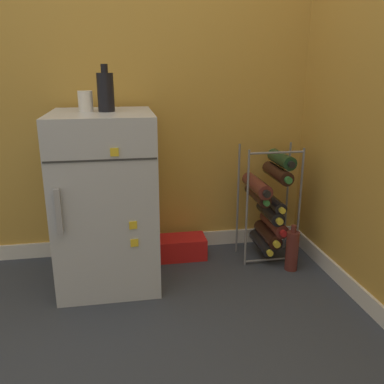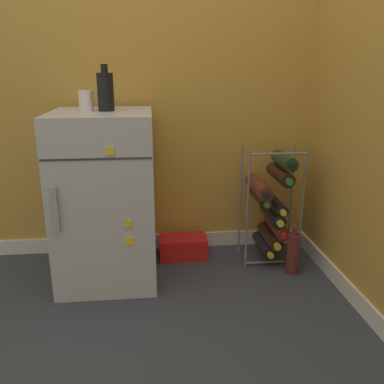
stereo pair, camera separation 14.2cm
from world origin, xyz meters
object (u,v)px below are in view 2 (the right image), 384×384
Objects in this scene: soda_box at (183,247)px; loose_bottle_floor at (293,253)px; fridge_top_bottle at (106,91)px; mini_fridge at (106,197)px; fridge_top_cup at (86,101)px; wine_rack at (271,205)px.

soda_box is 0.64m from loose_bottle_floor.
fridge_top_bottle is 1.29m from loose_bottle_floor.
mini_fridge is at bearing -151.43° from fridge_top_bottle.
mini_fridge is 0.49m from fridge_top_cup.
wine_rack is 0.30m from loose_bottle_floor.
wine_rack is at bearing 5.55° from mini_fridge.
fridge_top_bottle reaches higher than mini_fridge.
fridge_top_cup reaches higher than loose_bottle_floor.
soda_box is 1.06× the size of loose_bottle_floor.
fridge_top_bottle reaches higher than wine_rack.
fridge_top_bottle reaches higher than fridge_top_cup.
loose_bottle_floor is at bearing -24.09° from soda_box.
fridge_top_bottle is 0.84× the size of loose_bottle_floor.
mini_fridge is 0.92m from wine_rack.
mini_fridge is at bearing -158.18° from soda_box.
fridge_top_cup is (-0.98, -0.06, 0.59)m from wine_rack.
fridge_top_cup is (-0.07, 0.03, 0.49)m from mini_fridge.
loose_bottle_floor is at bearing -5.40° from mini_fridge.
mini_fridge is at bearing -174.45° from wine_rack.
fridge_top_cup is at bearing -176.73° from wine_rack.
wine_rack reaches higher than loose_bottle_floor.
soda_box is 1.26× the size of fridge_top_bottle.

